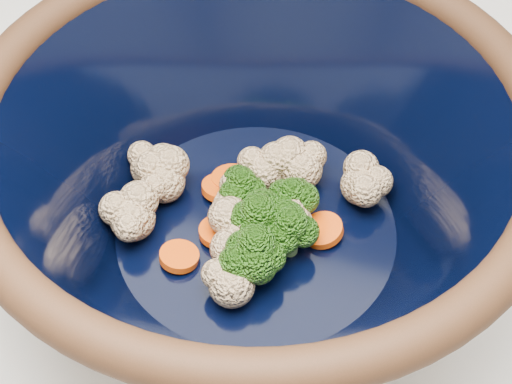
% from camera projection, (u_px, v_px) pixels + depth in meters
% --- Properties ---
extents(mixing_bowl, '(0.49, 0.49, 0.17)m').
position_uv_depth(mixing_bowl, '(256.00, 177.00, 0.50)').
color(mixing_bowl, black).
rests_on(mixing_bowl, counter).
extents(vegetable_pile, '(0.19, 0.15, 0.05)m').
position_uv_depth(vegetable_pile, '(248.00, 213.00, 0.52)').
color(vegetable_pile, '#608442').
rests_on(vegetable_pile, mixing_bowl).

